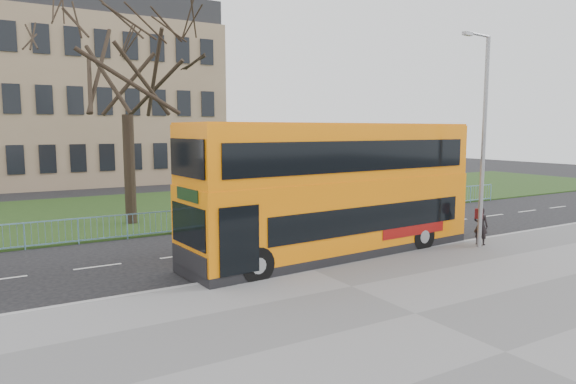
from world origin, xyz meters
name	(u,v)px	position (x,y,z in m)	size (l,w,h in m)	color
ground	(282,260)	(0.00, 0.00, 0.00)	(120.00, 120.00, 0.00)	black
pavement	(415,316)	(0.00, -6.75, 0.06)	(80.00, 10.50, 0.12)	slate
kerb	(305,268)	(0.00, -1.55, 0.07)	(80.00, 0.20, 0.14)	gray
grass_verge	(164,208)	(0.00, 14.30, 0.04)	(80.00, 15.40, 0.08)	#203914
guard_railing	(213,218)	(0.00, 6.60, 0.55)	(40.00, 0.12, 1.10)	#6DA5C3
bare_tree	(127,93)	(-3.00, 10.00, 6.51)	(9.01, 9.01, 12.87)	black
civic_building	(36,104)	(-5.00, 35.00, 7.00)	(30.00, 15.00, 14.00)	#91785C
yellow_bus	(335,187)	(1.98, -0.51, 2.63)	(11.88, 3.59, 4.91)	orange
pedestrian	(481,226)	(7.90, -2.33, 0.89)	(0.56, 0.37, 1.53)	black
street_lamp	(483,133)	(7.45, -2.57, 4.60)	(1.73, 0.42, 8.17)	gray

